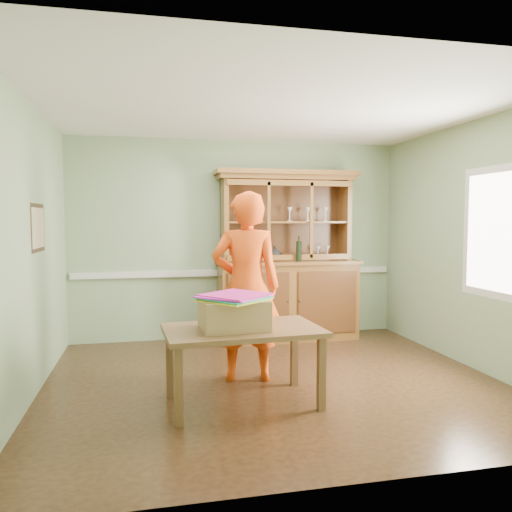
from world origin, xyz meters
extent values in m
plane|color=#492F17|center=(0.00, 0.00, 0.00)|extent=(4.50, 4.50, 0.00)
plane|color=white|center=(0.00, 0.00, 2.70)|extent=(4.50, 4.50, 0.00)
plane|color=#88A47B|center=(0.00, 2.00, 1.35)|extent=(4.50, 0.00, 4.50)
plane|color=#88A47B|center=(-2.25, 0.00, 1.35)|extent=(0.00, 4.00, 4.00)
plane|color=#88A47B|center=(2.25, 0.00, 1.35)|extent=(0.00, 4.00, 4.00)
plane|color=#88A47B|center=(0.00, -2.00, 1.35)|extent=(4.50, 0.00, 4.50)
cube|color=silver|center=(0.00, 1.98, 0.90)|extent=(4.41, 0.05, 0.08)
cube|color=#352515|center=(-2.23, 0.30, 1.55)|extent=(0.03, 0.60, 0.46)
cube|color=beige|center=(-2.22, 0.30, 1.55)|extent=(0.01, 0.52, 0.38)
cube|color=silver|center=(2.23, -0.30, 1.50)|extent=(0.03, 0.96, 1.36)
cube|color=white|center=(2.22, -0.30, 1.50)|extent=(0.01, 0.80, 1.20)
cube|color=brown|center=(0.63, 1.72, 0.52)|extent=(1.86, 0.57, 1.03)
cube|color=brown|center=(0.63, 1.71, 1.05)|extent=(1.92, 0.63, 0.04)
cube|color=#552D14|center=(0.63, 1.98, 1.62)|extent=(1.76, 0.04, 1.09)
cube|color=brown|center=(-0.22, 1.80, 1.62)|extent=(0.06, 0.39, 1.09)
cube|color=brown|center=(1.48, 1.80, 1.62)|extent=(0.06, 0.39, 1.09)
cube|color=brown|center=(0.63, 1.80, 2.19)|extent=(1.86, 0.46, 0.06)
cube|color=brown|center=(0.63, 1.78, 2.25)|extent=(1.94, 0.50, 0.06)
cube|color=brown|center=(0.63, 1.80, 1.59)|extent=(1.63, 0.34, 0.03)
imported|color=#B2B2B7|center=(0.48, 1.80, 1.17)|extent=(0.19, 0.19, 0.20)
imported|color=yellow|center=(0.17, 1.80, 1.10)|extent=(0.22, 0.22, 0.05)
cylinder|color=black|center=(0.74, 1.53, 1.24)|extent=(0.07, 0.07, 0.33)
cube|color=brown|center=(-0.41, -0.52, 0.66)|extent=(1.41, 0.90, 0.05)
cube|color=brown|center=(-1.00, -0.89, 0.32)|extent=(0.07, 0.07, 0.63)
cube|color=brown|center=(-1.04, -0.22, 0.32)|extent=(0.07, 0.07, 0.63)
cube|color=brown|center=(0.21, -0.81, 0.32)|extent=(0.07, 0.07, 0.63)
cube|color=brown|center=(0.17, -0.14, 0.32)|extent=(0.07, 0.07, 0.63)
cube|color=#987A4E|center=(-0.50, -0.54, 0.81)|extent=(0.59, 0.48, 0.26)
cube|color=yellow|center=(-0.49, -0.59, 0.95)|extent=(0.68, 0.68, 0.01)
cube|color=#38C273|center=(-0.49, -0.59, 0.95)|extent=(0.68, 0.68, 0.01)
cube|color=#2DD6D2|center=(-0.49, -0.59, 0.96)|extent=(0.68, 0.68, 0.01)
cube|color=pink|center=(-0.49, -0.59, 0.97)|extent=(0.68, 0.68, 0.01)
cube|color=#E723E2|center=(-0.49, -0.59, 0.98)|extent=(0.68, 0.68, 0.01)
cube|color=#D22089|center=(-0.49, -0.59, 0.99)|extent=(0.68, 0.68, 0.01)
imported|color=#F34B0F|center=(-0.25, 0.13, 0.95)|extent=(0.76, 0.55, 1.91)
camera|label=1|loc=(-1.22, -4.76, 1.63)|focal=35.00mm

